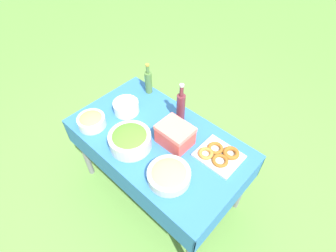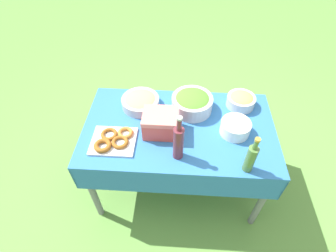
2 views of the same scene
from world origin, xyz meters
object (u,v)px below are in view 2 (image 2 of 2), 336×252
(olive_oil_bottle, at_px, (251,158))
(wine_bottle, at_px, (178,142))
(donut_platter, at_px, (114,140))
(cooler_box, at_px, (161,123))
(plate_stack, at_px, (235,128))
(salad_bowl, at_px, (192,102))
(fruit_bowl, at_px, (241,100))
(pasta_bowl, at_px, (141,101))

(olive_oil_bottle, xyz_separation_m, wine_bottle, (-0.43, 0.07, 0.03))
(donut_platter, height_order, cooler_box, cooler_box)
(cooler_box, bearing_deg, wine_bottle, -58.70)
(cooler_box, bearing_deg, plate_stack, 2.56)
(salad_bowl, height_order, plate_stack, salad_bowl)
(olive_oil_bottle, bearing_deg, cooler_box, 153.54)
(salad_bowl, relative_size, plate_stack, 1.48)
(plate_stack, bearing_deg, cooler_box, -177.44)
(olive_oil_bottle, xyz_separation_m, fruit_bowl, (0.03, 0.59, -0.06))
(olive_oil_bottle, bearing_deg, plate_stack, 98.59)
(wine_bottle, bearing_deg, plate_stack, 30.31)
(donut_platter, xyz_separation_m, plate_stack, (0.82, 0.14, 0.03))
(salad_bowl, distance_m, olive_oil_bottle, 0.62)
(salad_bowl, height_order, cooler_box, cooler_box)
(olive_oil_bottle, bearing_deg, pasta_bowl, 144.03)
(pasta_bowl, relative_size, plate_stack, 1.39)
(donut_platter, distance_m, cooler_box, 0.34)
(cooler_box, bearing_deg, donut_platter, -159.41)
(salad_bowl, height_order, olive_oil_bottle, olive_oil_bottle)
(fruit_bowl, bearing_deg, plate_stack, -104.62)
(plate_stack, bearing_deg, olive_oil_bottle, -81.41)
(wine_bottle, bearing_deg, pasta_bowl, 123.19)
(donut_platter, bearing_deg, salad_bowl, 34.25)
(olive_oil_bottle, height_order, fruit_bowl, olive_oil_bottle)
(fruit_bowl, distance_m, cooler_box, 0.66)
(pasta_bowl, height_order, cooler_box, cooler_box)
(wine_bottle, relative_size, fruit_bowl, 1.65)
(salad_bowl, bearing_deg, olive_oil_bottle, -56.49)
(pasta_bowl, relative_size, wine_bottle, 0.81)
(donut_platter, height_order, olive_oil_bottle, olive_oil_bottle)
(olive_oil_bottle, distance_m, fruit_bowl, 0.59)
(pasta_bowl, xyz_separation_m, olive_oil_bottle, (0.73, -0.53, 0.07))
(plate_stack, xyz_separation_m, cooler_box, (-0.51, -0.02, 0.04))
(pasta_bowl, bearing_deg, fruit_bowl, 4.07)
(pasta_bowl, distance_m, donut_platter, 0.39)
(donut_platter, xyz_separation_m, olive_oil_bottle, (0.87, -0.16, 0.09))
(olive_oil_bottle, height_order, cooler_box, olive_oil_bottle)
(plate_stack, distance_m, wine_bottle, 0.46)
(donut_platter, distance_m, olive_oil_bottle, 0.89)
(salad_bowl, distance_m, wine_bottle, 0.46)
(pasta_bowl, relative_size, cooler_box, 1.19)
(olive_oil_bottle, distance_m, cooler_box, 0.62)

